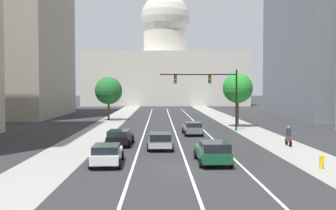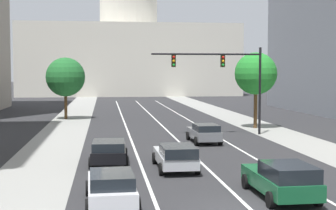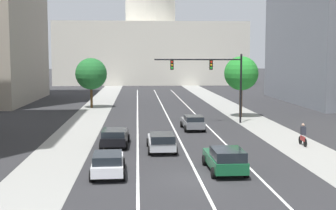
# 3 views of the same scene
# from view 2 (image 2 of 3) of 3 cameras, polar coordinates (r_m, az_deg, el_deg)

# --- Properties ---
(ground_plane) EXTENTS (400.00, 400.00, 0.00)m
(ground_plane) POSITION_cam_2_polar(r_m,az_deg,el_deg) (58.64, -1.85, -1.23)
(ground_plane) COLOR #2B2B2D
(sidewalk_left) EXTENTS (4.03, 130.00, 0.01)m
(sidewalk_left) POSITION_cam_2_polar(r_m,az_deg,el_deg) (53.53, -10.85, -1.77)
(sidewalk_left) COLOR gray
(sidewalk_left) RESTS_ON ground
(sidewalk_right) EXTENTS (4.03, 130.00, 0.01)m
(sidewalk_right) POSITION_cam_2_polar(r_m,az_deg,el_deg) (55.28, 7.83, -1.56)
(sidewalk_right) COLOR gray
(sidewalk_right) RESTS_ON ground
(lane_stripe_left) EXTENTS (0.16, 90.00, 0.01)m
(lane_stripe_left) POSITION_cam_2_polar(r_m,az_deg,el_deg) (43.52, -4.54, -2.98)
(lane_stripe_left) COLOR white
(lane_stripe_left) RESTS_ON ground
(lane_stripe_center) EXTENTS (0.16, 90.00, 0.01)m
(lane_stripe_center) POSITION_cam_2_polar(r_m,az_deg,el_deg) (43.80, -0.05, -2.92)
(lane_stripe_center) COLOR white
(lane_stripe_center) RESTS_ON ground
(lane_stripe_right) EXTENTS (0.16, 90.00, 0.01)m
(lane_stripe_right) POSITION_cam_2_polar(r_m,az_deg,el_deg) (44.35, 4.35, -2.85)
(lane_stripe_right) COLOR white
(lane_stripe_right) RESTS_ON ground
(capitol_building) EXTENTS (46.13, 22.26, 33.78)m
(capitol_building) POSITION_cam_2_polar(r_m,az_deg,el_deg) (113.47, -4.43, 6.69)
(capitol_building) COLOR beige
(capitol_building) RESTS_ON ground
(car_green) EXTENTS (2.14, 4.77, 1.53)m
(car_green) POSITION_cam_2_polar(r_m,az_deg,el_deg) (21.17, 12.67, -8.12)
(car_green) COLOR #14512D
(car_green) RESTS_ON ground
(car_silver) EXTENTS (2.07, 4.74, 1.40)m
(car_silver) POSITION_cam_2_polar(r_m,az_deg,el_deg) (26.51, 0.88, -5.74)
(car_silver) COLOR #B2B5BA
(car_silver) RESTS_ON ground
(car_gray) EXTENTS (2.03, 4.35, 1.40)m
(car_gray) POSITION_cam_2_polar(r_m,az_deg,el_deg) (36.57, 4.09, -3.11)
(car_gray) COLOR slate
(car_gray) RESTS_ON ground
(car_black) EXTENTS (2.18, 4.59, 1.40)m
(car_black) POSITION_cam_2_polar(r_m,az_deg,el_deg) (28.31, -6.65, -5.14)
(car_black) COLOR black
(car_black) RESTS_ON ground
(car_white) EXTENTS (2.08, 4.52, 1.37)m
(car_white) POSITION_cam_2_polar(r_m,az_deg,el_deg) (19.75, -6.40, -9.11)
(car_white) COLOR silver
(car_white) RESTS_ON ground
(traffic_signal_mast) EXTENTS (8.95, 0.39, 7.07)m
(traffic_signal_mast) POSITION_cam_2_polar(r_m,az_deg,el_deg) (41.07, 6.58, 3.70)
(traffic_signal_mast) COLOR black
(traffic_signal_mast) RESTS_ON ground
(street_tree_mid_right) EXTENTS (3.82, 3.82, 6.85)m
(street_tree_mid_right) POSITION_cam_2_polar(r_m,az_deg,el_deg) (46.48, 9.84, 3.48)
(street_tree_mid_right) COLOR #51381E
(street_tree_mid_right) RESTS_ON ground
(street_tree_mid_left) EXTENTS (4.18, 4.18, 6.63)m
(street_tree_mid_left) POSITION_cam_2_polar(r_m,az_deg,el_deg) (55.43, -11.45, 3.09)
(street_tree_mid_left) COLOR #51381E
(street_tree_mid_left) RESTS_ON ground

